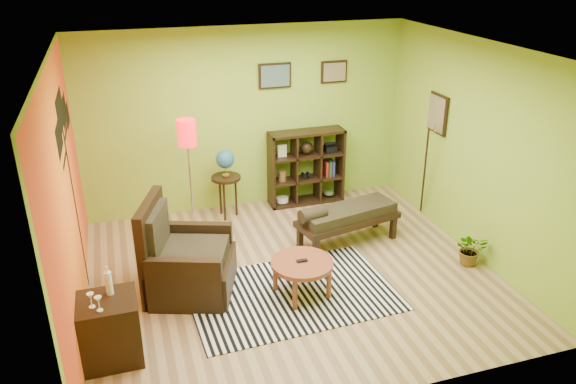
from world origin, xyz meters
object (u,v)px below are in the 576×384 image
object	(u,v)px
coffee_table	(302,266)
side_cabinet	(110,329)
cube_shelf	(307,167)
potted_plant	(470,252)
armchair	(185,264)
bench	(346,216)
floor_lamp	(188,144)
globe_table	(225,167)

from	to	relation	value
coffee_table	side_cabinet	bearing A→B (deg)	-167.26
cube_shelf	potted_plant	distance (m)	2.88
coffee_table	armchair	xyz separation A→B (m)	(-1.30, 0.50, -0.03)
potted_plant	cube_shelf	bearing A→B (deg)	119.09
bench	coffee_table	bearing A→B (deg)	-134.18
potted_plant	armchair	bearing A→B (deg)	172.06
side_cabinet	floor_lamp	bearing A→B (deg)	62.86
armchair	bench	bearing A→B (deg)	12.42
armchair	coffee_table	bearing A→B (deg)	-21.11
coffee_table	armchair	world-z (taller)	armchair
floor_lamp	globe_table	size ratio (longest dim) A/B	1.62
coffee_table	cube_shelf	xyz separation A→B (m)	(0.93, 2.49, 0.21)
armchair	floor_lamp	distance (m)	1.70
side_cabinet	cube_shelf	size ratio (longest dim) A/B	0.84
floor_lamp	globe_table	distance (m)	1.00
globe_table	cube_shelf	size ratio (longest dim) A/B	0.90
side_cabinet	bench	size ratio (longest dim) A/B	0.66
coffee_table	potted_plant	distance (m)	2.33
armchair	potted_plant	distance (m)	3.66
side_cabinet	floor_lamp	distance (m)	2.79
armchair	potted_plant	size ratio (longest dim) A/B	2.77
coffee_table	bench	distance (m)	1.40
cube_shelf	floor_lamp	bearing A→B (deg)	-160.47
side_cabinet	bench	xyz separation A→B (m)	(3.16, 1.50, 0.08)
side_cabinet	potted_plant	distance (m)	4.53
floor_lamp	bench	world-z (taller)	floor_lamp
armchair	floor_lamp	world-z (taller)	floor_lamp
side_cabinet	coffee_table	bearing A→B (deg)	12.74
armchair	potted_plant	bearing A→B (deg)	-7.94
coffee_table	potted_plant	size ratio (longest dim) A/B	1.66
globe_table	potted_plant	world-z (taller)	globe_table
coffee_table	floor_lamp	size ratio (longest dim) A/B	0.42
globe_table	bench	bearing A→B (deg)	-44.04
cube_shelf	potted_plant	xyz separation A→B (m)	(1.39, -2.49, -0.43)
potted_plant	side_cabinet	bearing A→B (deg)	-173.77
coffee_table	bench	size ratio (longest dim) A/B	0.48
bench	potted_plant	size ratio (longest dim) A/B	3.46
bench	potted_plant	xyz separation A→B (m)	(1.34, -1.01, -0.26)
globe_table	cube_shelf	distance (m)	1.37
side_cabinet	globe_table	world-z (taller)	globe_table
coffee_table	potted_plant	xyz separation A→B (m)	(2.32, -0.00, -0.22)
side_cabinet	cube_shelf	bearing A→B (deg)	43.77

